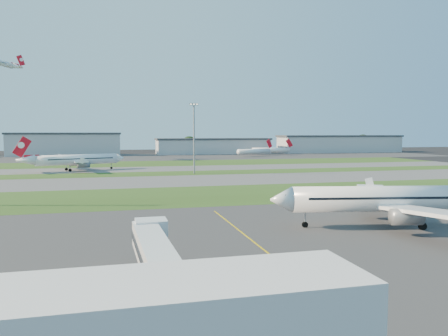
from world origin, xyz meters
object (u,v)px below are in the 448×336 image
object	(u,v)px
mini_jet_near	(254,151)
airliner_parked	(394,199)
mini_jet_far	(271,150)
light_mast_centre	(194,133)
airliner_taxiing	(77,160)
jet_bridge	(160,267)

from	to	relation	value
mini_jet_near	airliner_parked	bearing A→B (deg)	-124.34
mini_jet_far	light_mast_centre	bearing A→B (deg)	-110.71
airliner_taxiing	mini_jet_far	world-z (taller)	airliner_taxiing
mini_jet_far	airliner_taxiing	bearing A→B (deg)	-128.74
airliner_taxiing	light_mast_centre	world-z (taller)	light_mast_centre
jet_bridge	mini_jet_far	distance (m)	269.51
jet_bridge	airliner_parked	distance (m)	46.99
airliner_parked	mini_jet_far	bearing A→B (deg)	85.12
airliner_parked	mini_jet_far	world-z (taller)	airliner_parked
airliner_parked	light_mast_centre	world-z (taller)	light_mast_centre
mini_jet_near	light_mast_centre	xyz separation A→B (m)	(-58.41, -108.14, 11.53)
light_mast_centre	mini_jet_far	bearing A→B (deg)	58.88
jet_bridge	light_mast_centre	size ratio (longest dim) A/B	1.04
mini_jet_far	jet_bridge	bearing A→B (deg)	-101.65
light_mast_centre	airliner_parked	bearing A→B (deg)	-81.40
airliner_taxiing	mini_jet_far	bearing A→B (deg)	-159.43
mini_jet_near	light_mast_centre	size ratio (longest dim) A/B	1.05
airliner_taxiing	airliner_parked	bearing A→B (deg)	95.28
airliner_parked	airliner_taxiing	world-z (taller)	airliner_parked
light_mast_centre	jet_bridge	bearing A→B (deg)	-101.38
mini_jet_far	light_mast_centre	size ratio (longest dim) A/B	1.10
jet_bridge	light_mast_centre	bearing A→B (deg)	78.62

